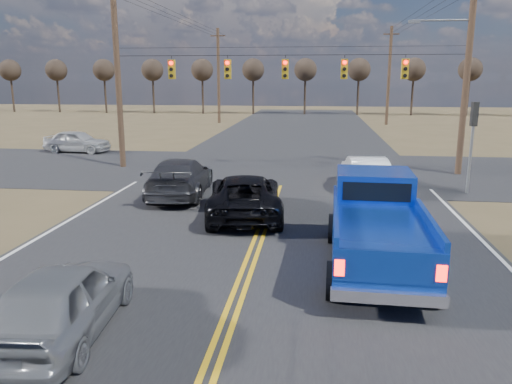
# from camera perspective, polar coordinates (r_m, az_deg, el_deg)

# --- Properties ---
(ground) EXTENTS (160.00, 160.00, 0.00)m
(ground) POSITION_cam_1_polar(r_m,az_deg,el_deg) (9.85, -4.05, -16.79)
(ground) COLOR brown
(ground) RESTS_ON ground
(road_main) EXTENTS (14.00, 120.00, 0.02)m
(road_main) POSITION_cam_1_polar(r_m,az_deg,el_deg) (19.10, 1.62, -1.86)
(road_main) COLOR #28282B
(road_main) RESTS_ON ground
(road_cross) EXTENTS (120.00, 12.00, 0.02)m
(road_cross) POSITION_cam_1_polar(r_m,az_deg,el_deg) (26.89, 3.21, 2.47)
(road_cross) COLOR #28282B
(road_cross) RESTS_ON ground
(signal_gantry) EXTENTS (19.60, 4.83, 10.00)m
(signal_gantry) POSITION_cam_1_polar(r_m,az_deg,el_deg) (26.20, 4.44, 13.32)
(signal_gantry) COLOR #473323
(signal_gantry) RESTS_ON ground
(utility_poles) EXTENTS (19.60, 58.32, 10.00)m
(utility_poles) POSITION_cam_1_polar(r_m,az_deg,el_deg) (25.45, 3.21, 13.71)
(utility_poles) COLOR #473323
(utility_poles) RESTS_ON ground
(treeline) EXTENTS (87.00, 117.80, 7.40)m
(treeline) POSITION_cam_1_polar(r_m,az_deg,el_deg) (35.40, 4.32, 14.25)
(treeline) COLOR #33261C
(treeline) RESTS_ON ground
(pickup_truck) EXTENTS (2.63, 6.24, 2.32)m
(pickup_truck) POSITION_cam_1_polar(r_m,az_deg,el_deg) (13.36, 13.59, -3.75)
(pickup_truck) COLOR black
(pickup_truck) RESTS_ON ground
(silver_suv) EXTENTS (2.06, 4.47, 1.48)m
(silver_suv) POSITION_cam_1_polar(r_m,az_deg,el_deg) (10.42, -21.28, -11.40)
(silver_suv) COLOR gray
(silver_suv) RESTS_ON ground
(black_suv) EXTENTS (3.21, 5.73, 1.51)m
(black_suv) POSITION_cam_1_polar(r_m,az_deg,el_deg) (17.85, -1.28, -0.41)
(black_suv) COLOR black
(black_suv) RESTS_ON ground
(white_car_queue) EXTENTS (1.97, 4.72, 1.52)m
(white_car_queue) POSITION_cam_1_polar(r_m,az_deg,el_deg) (22.69, 12.39, 2.18)
(white_car_queue) COLOR white
(white_car_queue) RESTS_ON ground
(dgrey_car_queue) EXTENTS (2.64, 5.62, 1.59)m
(dgrey_car_queue) POSITION_cam_1_polar(r_m,az_deg,el_deg) (21.17, -8.66, 1.67)
(dgrey_car_queue) COLOR #35353A
(dgrey_car_queue) RESTS_ON ground
(cross_car_west) EXTENTS (2.07, 4.46, 1.48)m
(cross_car_west) POSITION_cam_1_polar(r_m,az_deg,el_deg) (35.39, -19.77, 5.47)
(cross_car_west) COLOR silver
(cross_car_west) RESTS_ON ground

